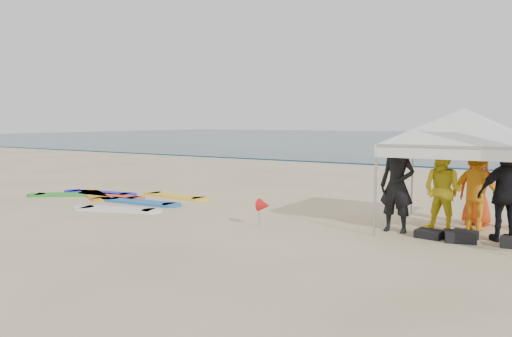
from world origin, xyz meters
The scene contains 12 objects.
ground centered at (0.00, 0.00, 0.00)m, with size 120.00×120.00×0.00m, color beige.
ocean centered at (0.00, 60.00, 0.04)m, with size 160.00×84.00×0.08m, color #0C2633.
shoreline_foam centered at (0.00, 18.20, 0.00)m, with size 160.00×1.20×0.01m, color silver.
person_black_a centered at (3.15, 2.92, 0.98)m, with size 0.71×0.47×1.96m, color black.
person_yellow centered at (3.96, 3.43, 0.88)m, with size 0.86×0.67×1.76m, color yellow.
person_orange_a centered at (4.54, 4.01, 0.92)m, with size 1.19×0.68×1.84m, color orange.
person_black_b centered at (5.17, 3.19, 0.91)m, with size 1.07×0.44×1.82m, color black.
person_orange_b centered at (4.48, 4.56, 0.85)m, with size 0.83×0.54×1.69m, color #CF3F12.
canopy_tent centered at (4.28, 3.69, 2.57)m, with size 3.92×3.92×2.96m.
marker_pennant centered at (0.59, 1.78, 0.49)m, with size 0.28×0.28×0.64m.
gear_pile centered at (4.45, 2.75, 0.10)m, with size 1.93×0.74×0.22m.
surfboard_spread centered at (-5.29, 2.89, 0.04)m, with size 5.27×3.45×0.07m.
Camera 1 is at (6.13, -7.40, 2.32)m, focal length 35.00 mm.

